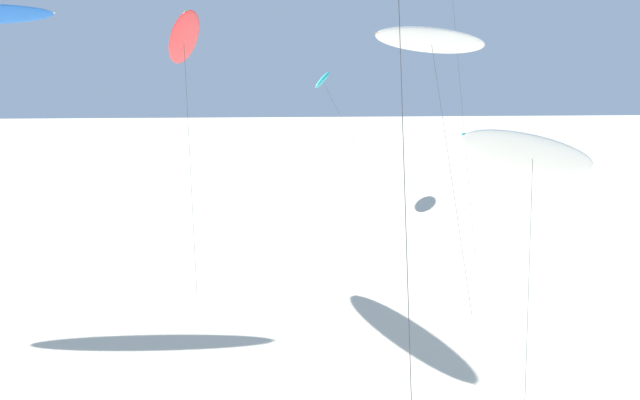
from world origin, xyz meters
TOP-DOWN VIEW (x-y plane):
  - flying_kite_0 at (-4.20, 39.98)m, footprint 2.39×8.38m
  - flying_kite_2 at (4.09, 64.52)m, footprint 4.66×13.23m
  - flying_kite_5 at (6.34, 37.73)m, footprint 5.43×5.98m
  - flying_kite_6 at (8.59, 31.24)m, footprint 7.07×12.25m

SIDE VIEW (x-z plane):
  - flying_kite_6 at x=8.59m, z-range 2.51..10.59m
  - flying_kite_2 at x=4.09m, z-range 3.80..13.19m
  - flying_kite_5 at x=6.34m, z-range 4.90..16.37m
  - flying_kite_0 at x=-4.20m, z-range 4.63..16.79m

